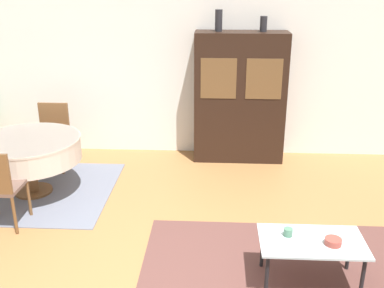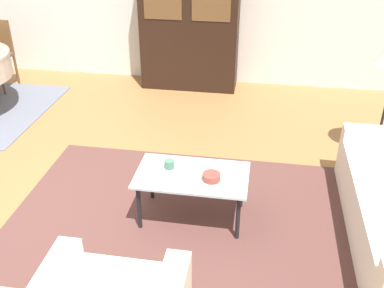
# 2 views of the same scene
# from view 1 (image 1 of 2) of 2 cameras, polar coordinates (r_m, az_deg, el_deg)

# --- Properties ---
(wall_back) EXTENTS (10.00, 0.06, 2.70)m
(wall_back) POSITION_cam_1_polar(r_m,az_deg,el_deg) (7.03, -0.64, 9.54)
(wall_back) COLOR white
(wall_back) RESTS_ON ground_plane
(area_rug) EXTENTS (3.08, 2.15, 0.01)m
(area_rug) POSITION_cam_1_polar(r_m,az_deg,el_deg) (4.50, 13.83, -16.89)
(area_rug) COLOR brown
(area_rug) RESTS_ON ground_plane
(dining_rug) EXTENTS (2.04, 1.88, 0.01)m
(dining_rug) POSITION_cam_1_polar(r_m,az_deg,el_deg) (6.39, -19.21, -5.59)
(dining_rug) COLOR slate
(dining_rug) RESTS_ON ground_plane
(coffee_table) EXTENTS (0.95, 0.55, 0.45)m
(coffee_table) POSITION_cam_1_polar(r_m,az_deg,el_deg) (4.32, 14.95, -12.28)
(coffee_table) COLOR black
(coffee_table) RESTS_ON area_rug
(display_cabinet) EXTENTS (1.35, 0.48, 1.95)m
(display_cabinet) POSITION_cam_1_polar(r_m,az_deg,el_deg) (6.83, 6.06, 5.87)
(display_cabinet) COLOR black
(display_cabinet) RESTS_ON ground_plane
(dining_table) EXTENTS (1.33, 1.33, 0.75)m
(dining_table) POSITION_cam_1_polar(r_m,az_deg,el_deg) (6.12, -20.08, -0.68)
(dining_table) COLOR brown
(dining_table) RESTS_ON dining_rug
(dining_chair_far) EXTENTS (0.44, 0.44, 0.94)m
(dining_chair_far) POSITION_cam_1_polar(r_m,az_deg,el_deg) (6.91, -17.28, 1.49)
(dining_chair_far) COLOR brown
(dining_chair_far) RESTS_ON dining_rug
(cup) EXTENTS (0.08, 0.08, 0.08)m
(cup) POSITION_cam_1_polar(r_m,az_deg,el_deg) (4.29, 12.10, -10.89)
(cup) COLOR #4C7A60
(cup) RESTS_ON coffee_table
(bowl) EXTENTS (0.15, 0.15, 0.06)m
(bowl) POSITION_cam_1_polar(r_m,az_deg,el_deg) (4.27, 17.48, -11.73)
(bowl) COLOR #9E4238
(bowl) RESTS_ON coffee_table
(vase_tall) EXTENTS (0.10, 0.10, 0.30)m
(vase_tall) POSITION_cam_1_polar(r_m,az_deg,el_deg) (6.62, 3.41, 15.39)
(vase_tall) COLOR #232328
(vase_tall) RESTS_ON display_cabinet
(vase_short) EXTENTS (0.10, 0.10, 0.22)m
(vase_short) POSITION_cam_1_polar(r_m,az_deg,el_deg) (6.66, 9.07, 14.82)
(vase_short) COLOR #232328
(vase_short) RESTS_ON display_cabinet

